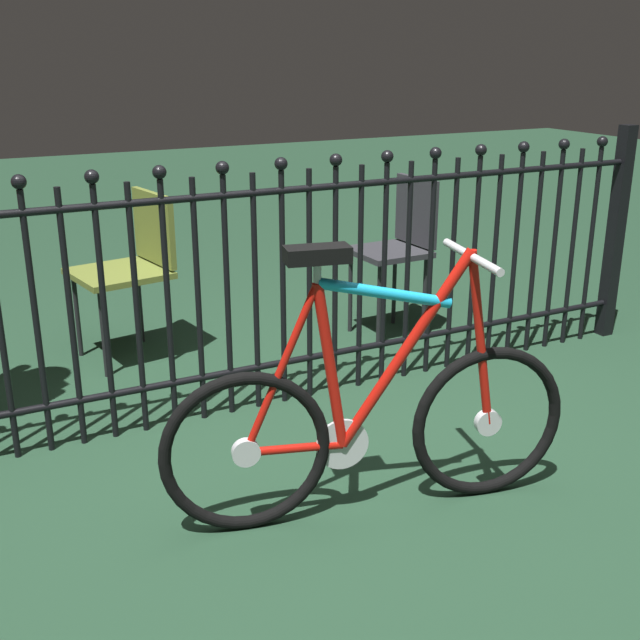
{
  "coord_description": "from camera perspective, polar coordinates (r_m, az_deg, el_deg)",
  "views": [
    {
      "loc": [
        -1.29,
        -2.26,
        1.51
      ],
      "look_at": [
        -0.03,
        0.21,
        0.55
      ],
      "focal_mm": 44.35,
      "sensor_mm": 36.0,
      "label": 1
    }
  ],
  "objects": [
    {
      "name": "ground_plane",
      "position": [
        3.01,
        2.44,
        -11.05
      ],
      "size": [
        20.0,
        20.0,
        0.0
      ],
      "primitive_type": "plane",
      "color": "#1F3D29"
    },
    {
      "name": "iron_fence",
      "position": [
        3.36,
        -4.07,
        2.84
      ],
      "size": [
        4.05,
        0.07,
        1.14
      ],
      "color": "black",
      "rests_on": "ground"
    },
    {
      "name": "bicycle",
      "position": [
        2.64,
        3.73,
        -7.28
      ],
      "size": [
        1.38,
        0.44,
        0.94
      ],
      "color": "black",
      "rests_on": "ground"
    },
    {
      "name": "chair_charcoal",
      "position": [
        4.29,
        5.8,
        5.78
      ],
      "size": [
        0.38,
        0.38,
        0.86
      ],
      "color": "black",
      "rests_on": "ground"
    },
    {
      "name": "chair_olive",
      "position": [
        4.06,
        -13.32,
        4.31
      ],
      "size": [
        0.5,
        0.5,
        0.83
      ],
      "color": "black",
      "rests_on": "ground"
    }
  ]
}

